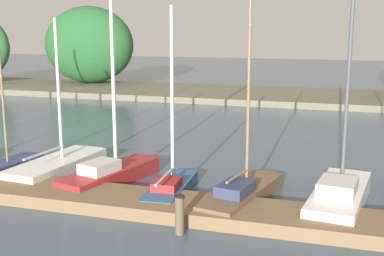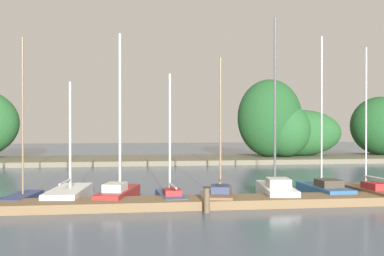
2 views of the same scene
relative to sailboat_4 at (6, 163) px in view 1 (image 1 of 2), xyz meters
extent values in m
cube|color=brown|center=(3.28, -1.92, -0.13)|extent=(27.54, 1.80, 0.35)
cube|color=#66604C|center=(3.28, 20.60, -0.11)|extent=(62.25, 8.00, 0.40)
ellipsoid|color=#235628|center=(-9.00, 22.56, 3.16)|extent=(7.56, 4.63, 6.13)
cube|color=navy|center=(-0.02, -0.14, -0.12)|extent=(1.40, 3.06, 0.37)
cube|color=navy|center=(0.18, 1.17, -0.14)|extent=(0.63, 0.81, 0.31)
cylinder|color=#7F6647|center=(0.01, 0.08, 3.38)|extent=(0.08, 0.08, 6.63)
cube|color=white|center=(1.89, 0.17, -0.03)|extent=(1.76, 4.08, 0.56)
cube|color=white|center=(2.07, 1.94, -0.06)|extent=(0.85, 1.06, 0.47)
cylinder|color=#B7B7BC|center=(1.92, 0.47, 2.56)|extent=(0.11, 0.11, 4.63)
cylinder|color=#B7B7BC|center=(1.83, -0.41, 0.62)|extent=(0.27, 1.95, 0.08)
cube|color=maroon|center=(4.01, -0.14, -0.05)|extent=(1.98, 3.99, 0.51)
cube|color=maroon|center=(4.43, 1.53, -0.08)|extent=(0.81, 1.08, 0.43)
cube|color=beige|center=(3.89, -0.61, 0.37)|extent=(1.06, 1.31, 0.33)
cylinder|color=#B7B7BC|center=(4.08, 0.14, 3.58)|extent=(0.12, 0.12, 6.76)
cube|color=#285684|center=(6.23, -0.68, -0.12)|extent=(1.13, 3.23, 0.37)
cube|color=#285684|center=(6.14, 0.74, -0.14)|extent=(0.56, 0.83, 0.32)
cube|color=maroon|center=(6.26, -1.08, 0.18)|extent=(0.75, 1.00, 0.24)
cylinder|color=#B7B7BC|center=(6.22, -0.44, 2.63)|extent=(0.10, 0.10, 5.13)
cylinder|color=#B7B7BC|center=(6.27, -1.24, 0.47)|extent=(0.19, 1.77, 0.08)
cube|color=brown|center=(8.38, -0.70, -0.08)|extent=(1.79, 4.02, 0.45)
cube|color=brown|center=(8.74, 1.02, -0.11)|extent=(0.75, 1.07, 0.38)
cube|color=#2D3856|center=(8.28, -1.18, 0.29)|extent=(0.98, 1.30, 0.29)
cylinder|color=#7F6647|center=(8.44, -0.41, 3.04)|extent=(0.09, 0.09, 5.79)
cylinder|color=#7F6647|center=(8.31, -1.04, 0.61)|extent=(0.36, 1.40, 0.07)
cube|color=white|center=(11.00, -0.31, -0.02)|extent=(1.75, 4.15, 0.58)
cube|color=white|center=(11.23, 1.49, -0.05)|extent=(0.81, 1.09, 0.50)
cube|color=beige|center=(10.93, -0.81, 0.46)|extent=(1.08, 1.32, 0.38)
cylinder|color=#4C4C51|center=(11.04, -0.01, 4.06)|extent=(0.10, 0.10, 7.58)
cylinder|color=brown|center=(7.36, -3.21, 0.16)|extent=(0.22, 0.22, 0.93)
cylinder|color=black|center=(7.36, -3.21, 0.64)|extent=(0.25, 0.25, 0.04)
camera|label=1|loc=(10.98, -13.92, 4.60)|focal=46.81mm
camera|label=2|loc=(4.50, -20.23, 2.98)|focal=43.19mm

